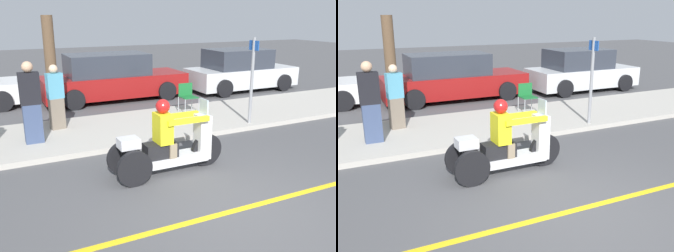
{
  "view_description": "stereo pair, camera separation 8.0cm",
  "coord_description": "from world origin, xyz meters",
  "views": [
    {
      "loc": [
        -3.25,
        -4.12,
        2.87
      ],
      "look_at": [
        -0.41,
        1.74,
        0.91
      ],
      "focal_mm": 40.0,
      "sensor_mm": 36.0,
      "label": 1
    },
    {
      "loc": [
        -3.18,
        -4.15,
        2.87
      ],
      "look_at": [
        -0.41,
        1.74,
        0.91
      ],
      "focal_mm": 40.0,
      "sensor_mm": 36.0,
      "label": 2
    }
  ],
  "objects": [
    {
      "name": "sidewalk_strip",
      "position": [
        0.0,
        4.6,
        0.06
      ],
      "size": [
        28.0,
        2.8,
        0.12
      ],
      "color": "#B2ADA3",
      "rests_on": "ground"
    },
    {
      "name": "parked_car_lot_far",
      "position": [
        0.6,
        8.2,
        0.75
      ],
      "size": [
        4.89,
        1.94,
        1.59
      ],
      "color": "maroon",
      "rests_on": "ground"
    },
    {
      "name": "motorcycle_trike",
      "position": [
        -0.42,
        1.74,
        0.52
      ],
      "size": [
        2.24,
        0.65,
        1.42
      ],
      "color": "black",
      "rests_on": "ground"
    },
    {
      "name": "spectator_near_curb",
      "position": [
        -2.48,
        4.29,
        0.99
      ],
      "size": [
        0.43,
        0.26,
        1.8
      ],
      "color": "#38476B",
      "rests_on": "sidewalk_strip"
    },
    {
      "name": "street_sign",
      "position": [
        2.8,
        3.45,
        1.32
      ],
      "size": [
        0.08,
        0.36,
        2.2
      ],
      "color": "gray",
      "rests_on": "sidewalk_strip"
    },
    {
      "name": "parked_car_lot_center",
      "position": [
        5.6,
        7.73,
        0.74
      ],
      "size": [
        4.22,
        2.0,
        1.59
      ],
      "color": "silver",
      "rests_on": "ground"
    },
    {
      "name": "lane_stripe",
      "position": [
        -0.41,
        0.0,
        0.0
      ],
      "size": [
        24.0,
        0.12,
        0.01
      ],
      "color": "gold",
      "rests_on": "ground"
    },
    {
      "name": "ground_plane",
      "position": [
        0.0,
        0.0,
        0.0
      ],
      "size": [
        60.0,
        60.0,
        0.0
      ],
      "primitive_type": "plane",
      "color": "#4C4C4F"
    },
    {
      "name": "tree_trunk",
      "position": [
        -1.76,
        5.78,
        1.48
      ],
      "size": [
        0.28,
        0.28,
        2.73
      ],
      "color": "brown",
      "rests_on": "sidewalk_strip"
    },
    {
      "name": "spectator_end_of_line",
      "position": [
        -1.82,
        5.13,
        0.89
      ],
      "size": [
        0.41,
        0.28,
        1.59
      ],
      "color": "#726656",
      "rests_on": "sidewalk_strip"
    },
    {
      "name": "folding_chair_curbside",
      "position": [
        1.9,
        5.22,
        0.62
      ],
      "size": [
        0.48,
        0.48,
        0.82
      ],
      "color": "#A5A8AD",
      "rests_on": "sidewalk_strip"
    }
  ]
}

